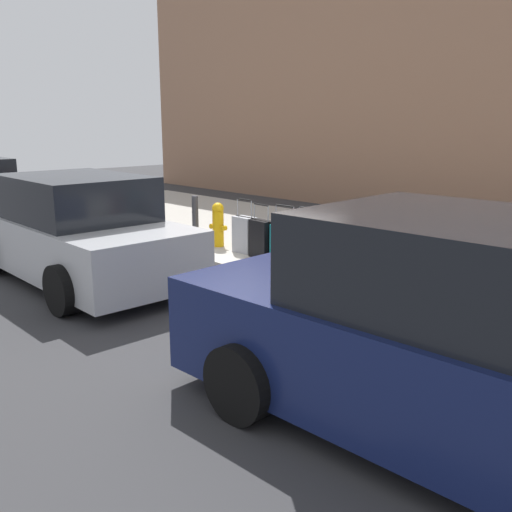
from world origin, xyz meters
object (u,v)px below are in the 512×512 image
object	(u,v)px
suitcase_red_7	(309,246)
fire_hydrant	(218,224)
parked_car_silver_1	(78,232)
suitcase_olive_6	(337,248)
suitcase_maroon_5	(363,256)
suitcase_silver_3	(424,270)
parked_car_navy_0	(483,345)
suitcase_teal_8	(284,244)
bollard_post	(195,220)
suitcase_black_2	(456,280)
suitcase_teal_1	(505,284)
suitcase_navy_4	(388,261)
suitcase_black_9	(261,239)
suitcase_silver_10	(245,235)

from	to	relation	value
suitcase_red_7	fire_hydrant	size ratio (longest dim) A/B	1.20
parked_car_silver_1	suitcase_olive_6	bearing A→B (deg)	-135.83
suitcase_maroon_5	parked_car_silver_1	distance (m)	4.12
suitcase_silver_3	parked_car_navy_0	bearing A→B (deg)	126.94
suitcase_teal_8	bollard_post	bearing A→B (deg)	3.46
suitcase_black_2	parked_car_navy_0	distance (m)	2.97
suitcase_black_2	suitcase_maroon_5	xyz separation A→B (m)	(1.41, -0.06, 0.04)
suitcase_olive_6	suitcase_teal_1	bearing A→B (deg)	-179.79
suitcase_navy_4	suitcase_teal_8	distance (m)	1.95
suitcase_black_2	suitcase_olive_6	distance (m)	1.89
suitcase_teal_1	suitcase_black_9	distance (m)	3.92
suitcase_maroon_5	suitcase_black_9	bearing A→B (deg)	1.38
suitcase_red_7	suitcase_silver_10	distance (m)	1.47
suitcase_teal_8	fire_hydrant	bearing A→B (deg)	-0.78
suitcase_teal_1	suitcase_red_7	distance (m)	2.93
suitcase_maroon_5	suitcase_black_9	distance (m)	1.97
suitcase_maroon_5	suitcase_silver_10	bearing A→B (deg)	-0.62
suitcase_black_2	suitcase_teal_8	world-z (taller)	suitcase_teal_8
suitcase_maroon_5	suitcase_teal_8	size ratio (longest dim) A/B	0.85
suitcase_navy_4	suitcase_olive_6	bearing A→B (deg)	-6.84
suitcase_silver_3	suitcase_maroon_5	distance (m)	0.92
suitcase_silver_10	parked_car_silver_1	distance (m)	2.74
suitcase_teal_1	fire_hydrant	bearing A→B (deg)	0.47
fire_hydrant	suitcase_silver_3	bearing A→B (deg)	-179.47
suitcase_black_2	suitcase_navy_4	distance (m)	0.95
bollard_post	suitcase_teal_1	bearing A→B (deg)	-178.02
suitcase_black_2	parked_car_navy_0	xyz separation A→B (m)	(-1.50, 2.54, 0.33)
suitcase_navy_4	suitcase_olive_6	size ratio (longest dim) A/B	1.28
suitcase_olive_6	fire_hydrant	size ratio (longest dim) A/B	1.06
suitcase_silver_3	suitcase_teal_8	distance (m)	2.40
suitcase_silver_10	suitcase_silver_3	bearing A→B (deg)	-179.63
suitcase_navy_4	suitcase_silver_10	xyz separation A→B (m)	(2.91, -0.10, -0.07)
parked_car_silver_1	suitcase_silver_3	bearing A→B (deg)	-147.28
suitcase_silver_3	suitcase_silver_10	world-z (taller)	suitcase_silver_10
suitcase_silver_3	suitcase_red_7	world-z (taller)	suitcase_red_7
suitcase_navy_4	suitcase_maroon_5	size ratio (longest dim) A/B	1.37
parked_car_silver_1	suitcase_teal_1	bearing A→B (deg)	-152.76
suitcase_olive_6	fire_hydrant	bearing A→B (deg)	0.71
suitcase_black_2	suitcase_silver_3	distance (m)	0.50
suitcase_olive_6	suitcase_teal_8	bearing A→B (deg)	3.16
suitcase_teal_1	suitcase_olive_6	distance (m)	2.43
suitcase_teal_8	bollard_post	xyz separation A→B (m)	(2.11, 0.13, 0.13)
suitcase_teal_8	parked_car_navy_0	bearing A→B (deg)	149.53
suitcase_black_2	suitcase_maroon_5	bearing A→B (deg)	-2.28
suitcase_teal_1	suitcase_olive_6	xyz separation A→B (m)	(2.43, 0.01, 0.03)
suitcase_silver_3	suitcase_maroon_5	world-z (taller)	suitcase_maroon_5
suitcase_red_7	parked_car_silver_1	size ratio (longest dim) A/B	0.22
fire_hydrant	suitcase_maroon_5	bearing A→B (deg)	179.81
suitcase_navy_4	suitcase_maroon_5	world-z (taller)	suitcase_navy_4
suitcase_black_2	bollard_post	size ratio (longest dim) A/B	0.95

